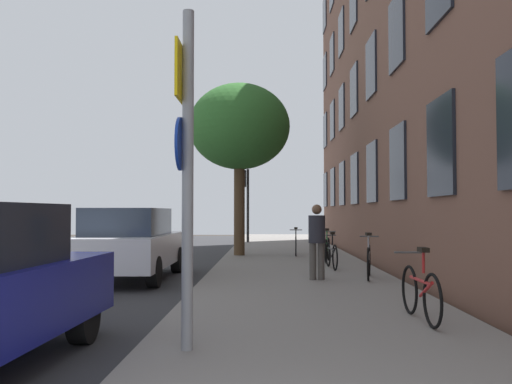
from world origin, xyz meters
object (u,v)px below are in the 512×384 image
car_1 (130,243)px  pedestrian_0 (317,237)px  bicycle_1 (369,260)px  bicycle_3 (327,249)px  traffic_light (246,192)px  sign_post (186,158)px  bicycle_4 (296,244)px  bicycle_2 (331,254)px  bicycle_0 (420,292)px  tree_near (239,128)px

car_1 → pedestrian_0: bearing=-11.8°
pedestrian_0 → bicycle_1: bearing=14.4°
bicycle_3 → car_1: bearing=-146.2°
traffic_light → sign_post: bearing=-89.6°
sign_post → bicycle_3: size_ratio=2.18×
sign_post → pedestrian_0: sign_post is taller
sign_post → bicycle_3: 10.47m
traffic_light → car_1: size_ratio=0.79×
bicycle_4 → pedestrian_0: bearing=-89.2°
traffic_light → bicycle_1: 14.52m
sign_post → pedestrian_0: 6.30m
bicycle_1 → car_1: (-5.32, 0.58, 0.34)m
traffic_light → pedestrian_0: 14.54m
traffic_light → bicycle_2: bearing=-77.7°
bicycle_4 → pedestrian_0: 6.64m
traffic_light → bicycle_3: size_ratio=2.13×
sign_post → bicycle_3: (2.58, 10.02, -1.62)m
bicycle_1 → bicycle_3: (-0.47, 3.82, -0.01)m
traffic_light → bicycle_0: size_ratio=2.11×
tree_near → car_1: (-2.21, -5.73, -3.52)m
bicycle_3 → traffic_light: bearing=104.9°
bicycle_4 → sign_post: bearing=-98.2°
bicycle_1 → bicycle_3: bicycle_1 is taller
bicycle_2 → traffic_light: bearing=102.3°
sign_post → bicycle_0: 3.63m
pedestrian_0 → tree_near: bearing=106.6°
tree_near → bicycle_3: (2.64, -2.48, -3.87)m
bicycle_0 → pedestrian_0: size_ratio=1.03×
traffic_light → bicycle_1: bearing=-77.2°
traffic_light → pedestrian_0: (2.05, -14.32, -1.47)m
traffic_light → bicycle_2: 12.48m
pedestrian_0 → bicycle_3: bearing=80.8°
traffic_light → tree_near: (0.09, -7.72, 1.87)m
tree_near → bicycle_1: 8.02m
bicycle_0 → traffic_light: bearing=99.1°
tree_near → bicycle_2: bearing=-59.5°
bicycle_4 → bicycle_0: bearing=-84.6°
bicycle_1 → bicycle_2: bearing=106.0°
bicycle_4 → tree_near: bearing=-179.5°
car_1 → traffic_light: bearing=81.0°
bicycle_4 → car_1: bearing=-125.4°
tree_near → bicycle_0: 11.97m
bicycle_0 → pedestrian_0: 4.49m
traffic_light → pedestrian_0: bearing=-81.8°
traffic_light → bicycle_3: traffic_light is taller
bicycle_1 → bicycle_4: (-1.23, 6.32, -0.03)m
bicycle_0 → bicycle_3: bicycle_0 is taller
bicycle_1 → car_1: bearing=173.8°
sign_post → pedestrian_0: bearing=72.1°
bicycle_2 → pedestrian_0: (-0.57, -2.28, 0.54)m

